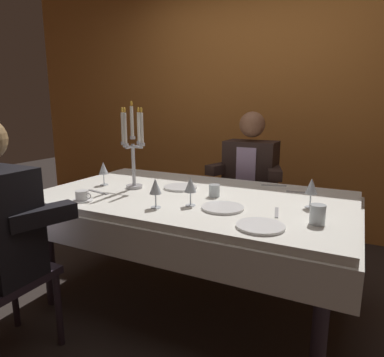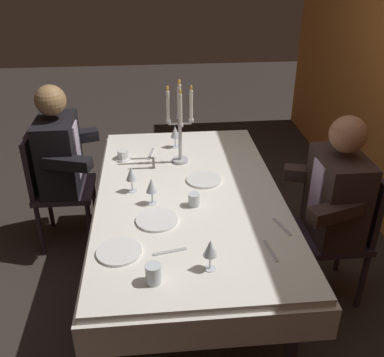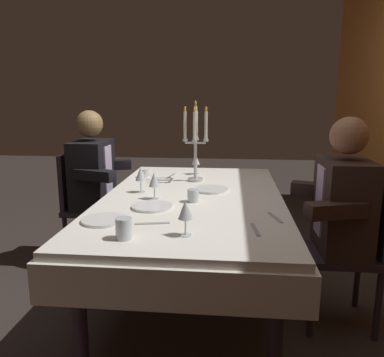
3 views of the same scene
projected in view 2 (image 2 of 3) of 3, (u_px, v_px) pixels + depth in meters
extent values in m
plane|color=#312925|center=(190.00, 286.00, 3.02)|extent=(12.00, 12.00, 0.00)
cube|color=white|center=(189.00, 196.00, 2.67)|extent=(1.90, 1.10, 0.04)
cube|color=white|center=(189.00, 211.00, 2.73)|extent=(1.94, 1.14, 0.18)
cylinder|color=#2C222C|center=(127.00, 185.00, 3.54)|extent=(0.07, 0.07, 0.70)
cylinder|color=#2C222C|center=(115.00, 357.00, 2.09)|extent=(0.07, 0.07, 0.70)
cylinder|color=#2C222C|center=(233.00, 180.00, 3.61)|extent=(0.07, 0.07, 0.70)
cylinder|color=#2C222C|center=(292.00, 343.00, 2.16)|extent=(0.07, 0.07, 0.70)
cylinder|color=silver|center=(180.00, 160.00, 3.03)|extent=(0.11, 0.11, 0.02)
cylinder|color=silver|center=(180.00, 140.00, 2.96)|extent=(0.02, 0.02, 0.28)
cylinder|color=silver|center=(180.00, 115.00, 2.87)|extent=(0.04, 0.04, 0.02)
cylinder|color=white|center=(180.00, 99.00, 2.82)|extent=(0.02, 0.02, 0.19)
ellipsoid|color=yellow|center=(179.00, 82.00, 2.77)|extent=(0.02, 0.02, 0.03)
cylinder|color=silver|center=(180.00, 126.00, 2.87)|extent=(0.07, 0.01, 0.01)
cylinder|color=silver|center=(181.00, 125.00, 2.83)|extent=(0.04, 0.04, 0.02)
cylinder|color=white|center=(180.00, 109.00, 2.78)|extent=(0.02, 0.02, 0.19)
ellipsoid|color=yellow|center=(180.00, 92.00, 2.72)|extent=(0.02, 0.02, 0.03)
cylinder|color=silver|center=(186.00, 123.00, 2.91)|extent=(0.01, 0.07, 0.01)
cylinder|color=silver|center=(191.00, 120.00, 2.90)|extent=(0.04, 0.04, 0.02)
cylinder|color=white|center=(191.00, 105.00, 2.85)|extent=(0.02, 0.02, 0.19)
ellipsoid|color=yellow|center=(191.00, 88.00, 2.79)|extent=(0.02, 0.02, 0.03)
cylinder|color=silver|center=(179.00, 121.00, 2.94)|extent=(0.07, 0.01, 0.01)
cylinder|color=silver|center=(179.00, 117.00, 2.96)|extent=(0.04, 0.04, 0.02)
cylinder|color=white|center=(179.00, 101.00, 2.91)|extent=(0.02, 0.02, 0.19)
ellipsoid|color=yellow|center=(179.00, 85.00, 2.85)|extent=(0.02, 0.02, 0.03)
cylinder|color=silver|center=(174.00, 124.00, 2.90)|extent=(0.01, 0.07, 0.01)
cylinder|color=silver|center=(168.00, 121.00, 2.89)|extent=(0.04, 0.04, 0.02)
cylinder|color=white|center=(168.00, 106.00, 2.84)|extent=(0.02, 0.02, 0.19)
ellipsoid|color=yellow|center=(168.00, 88.00, 2.78)|extent=(0.02, 0.02, 0.03)
cylinder|color=white|center=(119.00, 252.00, 2.16)|extent=(0.22, 0.22, 0.01)
cylinder|color=white|center=(157.00, 220.00, 2.40)|extent=(0.23, 0.23, 0.01)
cylinder|color=white|center=(204.00, 180.00, 2.80)|extent=(0.22, 0.22, 0.01)
cylinder|color=silver|center=(133.00, 191.00, 2.68)|extent=(0.06, 0.06, 0.00)
cylinder|color=silver|center=(132.00, 185.00, 2.67)|extent=(0.01, 0.01, 0.07)
cone|color=silver|center=(131.00, 173.00, 2.63)|extent=(0.07, 0.07, 0.08)
cylinder|color=silver|center=(152.00, 203.00, 2.56)|extent=(0.06, 0.06, 0.00)
cylinder|color=silver|center=(152.00, 197.00, 2.54)|extent=(0.01, 0.01, 0.07)
cone|color=silver|center=(151.00, 185.00, 2.50)|extent=(0.07, 0.07, 0.08)
cylinder|color=maroon|center=(152.00, 189.00, 2.52)|extent=(0.04, 0.04, 0.03)
cylinder|color=silver|center=(210.00, 268.00, 2.06)|extent=(0.06, 0.06, 0.00)
cylinder|color=silver|center=(210.00, 262.00, 2.04)|extent=(0.01, 0.01, 0.07)
cone|color=silver|center=(210.00, 248.00, 2.00)|extent=(0.07, 0.07, 0.08)
cylinder|color=#E0D172|center=(210.00, 252.00, 2.01)|extent=(0.04, 0.04, 0.03)
cylinder|color=silver|center=(175.00, 147.00, 3.25)|extent=(0.06, 0.06, 0.00)
cylinder|color=silver|center=(175.00, 142.00, 3.23)|extent=(0.01, 0.01, 0.07)
cone|color=silver|center=(175.00, 132.00, 3.19)|extent=(0.07, 0.07, 0.08)
cylinder|color=#E0D172|center=(175.00, 135.00, 3.20)|extent=(0.04, 0.04, 0.03)
cylinder|color=silver|center=(194.00, 200.00, 2.53)|extent=(0.07, 0.07, 0.08)
cylinder|color=silver|center=(153.00, 274.00, 1.96)|extent=(0.07, 0.07, 0.09)
cylinder|color=white|center=(123.00, 158.00, 3.08)|extent=(0.12, 0.12, 0.01)
cylinder|color=white|center=(123.00, 154.00, 3.07)|extent=(0.08, 0.08, 0.05)
torus|color=white|center=(123.00, 157.00, 3.02)|extent=(0.04, 0.01, 0.04)
cube|color=#B7B7BC|center=(170.00, 252.00, 2.16)|extent=(0.05, 0.17, 0.01)
cube|color=#B7B7BC|center=(151.00, 154.00, 3.14)|extent=(0.19, 0.06, 0.01)
cube|color=#B7B7BC|center=(282.00, 227.00, 2.35)|extent=(0.17, 0.07, 0.01)
cube|color=#B7B7BC|center=(270.00, 251.00, 2.17)|extent=(0.17, 0.04, 0.01)
cylinder|color=#2C222C|center=(90.00, 227.00, 3.27)|extent=(0.04, 0.04, 0.42)
cylinder|color=#2C222C|center=(95.00, 202.00, 3.58)|extent=(0.04, 0.04, 0.42)
cylinder|color=#2C222C|center=(40.00, 230.00, 3.24)|extent=(0.04, 0.04, 0.42)
cylinder|color=#2C222C|center=(50.00, 204.00, 3.55)|extent=(0.04, 0.04, 0.42)
cube|color=#2C222C|center=(65.00, 190.00, 3.30)|extent=(0.42, 0.42, 0.04)
cube|color=#2C222C|center=(33.00, 162.00, 3.17)|extent=(0.38, 0.04, 0.44)
cube|color=black|center=(59.00, 155.00, 3.16)|extent=(0.42, 0.26, 0.54)
cube|color=silver|center=(78.00, 150.00, 3.15)|extent=(0.16, 0.01, 0.40)
sphere|color=olive|center=(50.00, 100.00, 2.96)|extent=(0.21, 0.21, 0.21)
cube|color=black|center=(68.00, 163.00, 2.95)|extent=(0.19, 0.34, 0.08)
cube|color=black|center=(77.00, 137.00, 3.34)|extent=(0.19, 0.34, 0.08)
cylinder|color=#2C222C|center=(290.00, 249.00, 3.04)|extent=(0.04, 0.04, 0.42)
cylinder|color=#2C222C|center=(306.00, 285.00, 2.73)|extent=(0.04, 0.04, 0.42)
cylinder|color=#2C222C|center=(340.00, 246.00, 3.07)|extent=(0.04, 0.04, 0.42)
cylinder|color=#2C222C|center=(362.00, 281.00, 2.76)|extent=(0.04, 0.04, 0.42)
cube|color=#2C222C|center=(329.00, 236.00, 2.79)|extent=(0.42, 0.42, 0.04)
cube|color=#2C222C|center=(365.00, 202.00, 2.69)|extent=(0.38, 0.04, 0.44)
cube|color=#31231F|center=(337.00, 196.00, 2.65)|extent=(0.42, 0.26, 0.54)
cube|color=#C2A6D1|center=(315.00, 193.00, 2.62)|extent=(0.16, 0.01, 0.40)
sphere|color=#9C6648|center=(348.00, 134.00, 2.45)|extent=(0.21, 0.21, 0.21)
cube|color=#31231F|center=(309.00, 174.00, 2.81)|extent=(0.19, 0.34, 0.08)
cube|color=#31231F|center=(335.00, 212.00, 2.43)|extent=(0.19, 0.34, 0.08)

